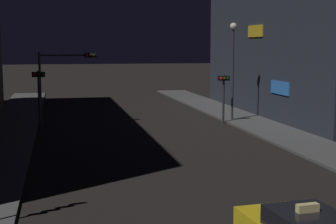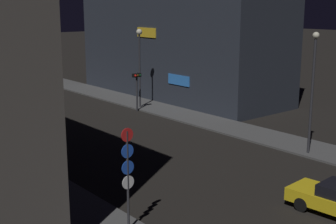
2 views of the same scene
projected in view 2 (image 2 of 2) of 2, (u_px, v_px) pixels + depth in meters
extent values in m
cube|color=#4C4C4C|center=(177.00, 113.00, 39.73)|extent=(3.38, 56.88, 0.13)
cube|color=#282D38|center=(179.00, 25.00, 46.53)|extent=(8.09, 23.30, 14.19)
cube|color=#337FE5|center=(179.00, 80.00, 41.49)|extent=(0.08, 2.80, 0.90)
cube|color=yellow|center=(146.00, 32.00, 44.11)|extent=(0.08, 2.80, 0.90)
cylinder|color=black|center=(301.00, 204.00, 20.86)|extent=(0.27, 0.65, 0.64)
cylinder|color=black|center=(319.00, 195.00, 21.95)|extent=(0.27, 0.65, 0.64)
cylinder|color=#2D2D33|center=(6.00, 65.00, 33.99)|extent=(3.36, 0.10, 0.10)
cube|color=black|center=(28.00, 63.00, 35.04)|extent=(0.80, 0.28, 0.32)
sphere|color=red|center=(26.00, 64.00, 34.75)|extent=(0.20, 0.20, 0.20)
sphere|color=#3F2D0C|center=(29.00, 63.00, 34.91)|extent=(0.20, 0.20, 0.20)
sphere|color=#0C3319|center=(33.00, 63.00, 35.06)|extent=(0.20, 0.20, 0.20)
sphere|color=#0C3319|center=(2.00, 87.00, 31.33)|extent=(0.20, 0.20, 0.20)
cylinder|color=#2D2D33|center=(137.00, 92.00, 40.46)|extent=(0.16, 0.16, 3.42)
cube|color=black|center=(137.00, 75.00, 40.14)|extent=(0.80, 0.28, 0.32)
sphere|color=red|center=(136.00, 76.00, 39.85)|extent=(0.20, 0.20, 0.20)
sphere|color=#3F2D0C|center=(138.00, 75.00, 40.01)|extent=(0.20, 0.20, 0.20)
sphere|color=#0C3319|center=(140.00, 75.00, 40.16)|extent=(0.20, 0.20, 0.20)
cylinder|color=#2D2D33|center=(128.00, 181.00, 18.49)|extent=(0.10, 0.10, 4.12)
cylinder|color=red|center=(127.00, 135.00, 18.06)|extent=(0.55, 0.03, 0.55)
cylinder|color=blue|center=(127.00, 151.00, 18.20)|extent=(0.56, 0.03, 0.56)
cylinder|color=blue|center=(128.00, 168.00, 18.35)|extent=(0.56, 0.03, 0.56)
cylinder|color=white|center=(128.00, 182.00, 18.49)|extent=(0.55, 0.03, 0.55)
cylinder|color=#2D2D33|center=(312.00, 97.00, 28.08)|extent=(0.16, 0.16, 6.96)
sphere|color=#EAE5C6|center=(316.00, 35.00, 27.27)|extent=(0.40, 0.40, 0.40)
cylinder|color=#2D2D33|center=(140.00, 71.00, 41.36)|extent=(0.16, 0.16, 6.38)
sphere|color=#EAE5C6|center=(139.00, 32.00, 40.60)|extent=(0.52, 0.52, 0.52)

